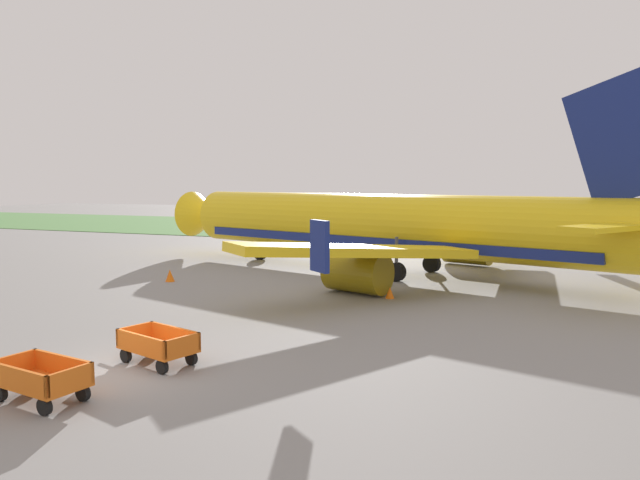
% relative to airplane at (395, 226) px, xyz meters
% --- Properties ---
extents(ground_plane, '(220.00, 220.00, 0.00)m').
position_rel_airplane_xyz_m(ground_plane, '(-2.91, -21.65, -3.05)').
color(ground_plane, gray).
extents(grass_strip, '(220.00, 28.00, 0.06)m').
position_rel_airplane_xyz_m(grass_strip, '(-2.91, 31.74, -3.02)').
color(grass_strip, '#518442').
rests_on(grass_strip, ground).
extents(airplane, '(36.94, 29.98, 11.34)m').
position_rel_airplane_xyz_m(airplane, '(0.00, 0.00, 0.00)').
color(airplane, yellow).
rests_on(airplane, ground).
extents(baggage_cart_nearest, '(3.62, 1.79, 1.07)m').
position_rel_airplane_xyz_m(baggage_cart_nearest, '(-3.37, -24.43, -2.45)').
color(baggage_cart_nearest, orange).
rests_on(baggage_cart_nearest, ground).
extents(baggage_cart_second_in_row, '(3.61, 2.07, 1.07)m').
position_rel_airplane_xyz_m(baggage_cart_second_in_row, '(-2.49, -20.60, -2.45)').
color(baggage_cart_second_in_row, orange).
rests_on(baggage_cart_second_in_row, ground).
extents(traffic_cone_near_plane, '(0.44, 0.44, 0.58)m').
position_rel_airplane_xyz_m(traffic_cone_near_plane, '(1.71, -7.58, -2.76)').
color(traffic_cone_near_plane, orange).
rests_on(traffic_cone_near_plane, ground).
extents(traffic_cone_mid_apron, '(0.53, 0.53, 0.70)m').
position_rel_airplane_xyz_m(traffic_cone_mid_apron, '(-11.46, -7.34, -2.70)').
color(traffic_cone_mid_apron, orange).
rests_on(traffic_cone_mid_apron, ground).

